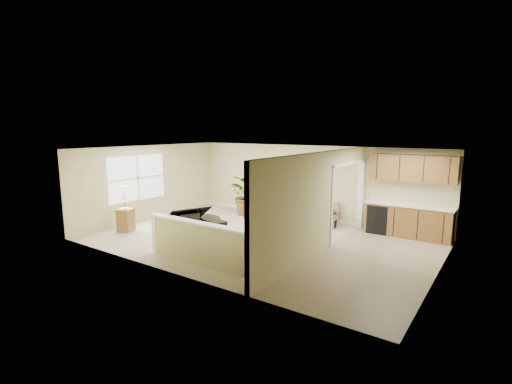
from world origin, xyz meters
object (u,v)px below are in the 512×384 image
Objects in this scene: piano_bench at (215,230)px; accent_table at (275,204)px; loveseat at (312,213)px; small_plant at (332,220)px; palm_plant at (248,196)px; piano at (185,206)px; lamp_stand at (125,212)px.

accent_table is (0.19, 2.93, 0.27)m from piano_bench.
loveseat is 1.37m from accent_table.
piano_bench is at bearing -128.21° from small_plant.
loveseat is at bearing 62.65° from piano_bench.
palm_plant is 3.18m from small_plant.
loveseat is (1.55, 3.00, 0.14)m from piano_bench.
piano reaches higher than loveseat.
palm_plant reaches higher than piano_bench.
small_plant is at bearing 2.87° from palm_plant.
small_plant is 6.32m from lamp_stand.
loveseat reaches higher than accent_table.
accent_table is 0.56× the size of lamp_stand.
small_plant is (2.10, -0.02, -0.26)m from accent_table.
accent_table is at bearing 179.51° from small_plant.
lamp_stand reaches higher than piano_bench.
small_plant is (0.75, -0.08, -0.13)m from loveseat.
loveseat is 5.81m from lamp_stand.
loveseat reaches higher than small_plant.
loveseat is 2.43m from palm_plant.
lamp_stand is at bearing -115.04° from palm_plant.
piano_bench is 2.93m from palm_plant.
loveseat is at bearing 5.69° from palm_plant.
loveseat is 0.76m from small_plant.
accent_table is at bearing 77.54° from piano.
small_plant is at bearing 55.35° from piano.
small_plant reaches higher than piano_bench.
piano reaches higher than small_plant.
palm_plant is at bearing 64.96° from lamp_stand.
piano is 1.71× the size of lamp_stand.
palm_plant reaches higher than loveseat.
accent_table is 1.40× the size of small_plant.
palm_plant is at bearing -177.13° from small_plant.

